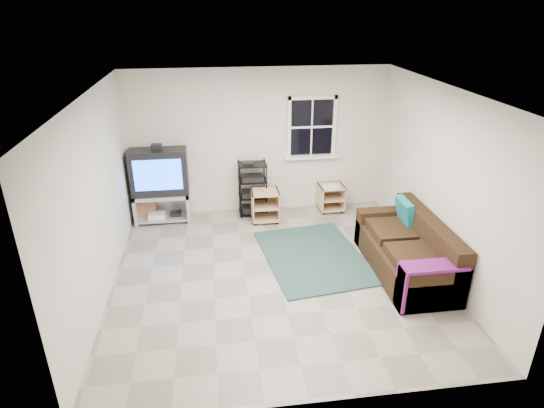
{
  "coord_description": "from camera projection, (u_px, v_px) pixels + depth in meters",
  "views": [
    {
      "loc": [
        -0.82,
        -5.48,
        3.61
      ],
      "look_at": [
        -0.02,
        0.4,
        0.94
      ],
      "focal_mm": 30.0,
      "sensor_mm": 36.0,
      "label": 1
    }
  ],
  "objects": [
    {
      "name": "tv_unit",
      "position": [
        160.0,
        180.0,
        7.84
      ],
      "size": [
        0.96,
        0.48,
        1.42
      ],
      "color": "#A6A6AE",
      "rests_on": "ground"
    },
    {
      "name": "side_table_right",
      "position": [
        330.0,
        195.0,
        8.46
      ],
      "size": [
        0.46,
        0.48,
        0.51
      ],
      "rotation": [
        0.0,
        0.0,
        0.04
      ],
      "color": "tan",
      "rests_on": "ground"
    },
    {
      "name": "room",
      "position": [
        312.0,
        131.0,
        8.09
      ],
      "size": [
        4.6,
        4.62,
        4.6
      ],
      "color": "gray",
      "rests_on": "ground"
    },
    {
      "name": "shag_rug",
      "position": [
        314.0,
        256.0,
        6.98
      ],
      "size": [
        1.68,
        2.14,
        0.02
      ],
      "primitive_type": "cube",
      "rotation": [
        0.0,
        0.0,
        0.13
      ],
      "color": "black",
      "rests_on": "ground"
    },
    {
      "name": "sofa",
      "position": [
        408.0,
        252.0,
        6.49
      ],
      "size": [
        0.87,
        1.97,
        0.9
      ],
      "color": "black",
      "rests_on": "ground"
    },
    {
      "name": "side_table_left",
      "position": [
        265.0,
        204.0,
        8.08
      ],
      "size": [
        0.48,
        0.48,
        0.56
      ],
      "rotation": [
        0.0,
        0.0,
        -0.01
      ],
      "color": "tan",
      "rests_on": "ground"
    },
    {
      "name": "av_rack",
      "position": [
        253.0,
        192.0,
        8.23
      ],
      "size": [
        0.5,
        0.37,
        1.01
      ],
      "color": "black",
      "rests_on": "ground"
    },
    {
      "name": "paper_bag",
      "position": [
        147.0,
        208.0,
        8.14
      ],
      "size": [
        0.33,
        0.25,
        0.43
      ],
      "primitive_type": "cube",
      "rotation": [
        0.0,
        0.0,
        0.22
      ],
      "color": "#A16E48",
      "rests_on": "ground"
    }
  ]
}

